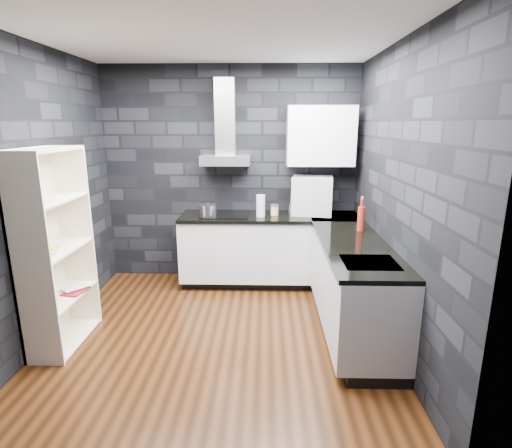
{
  "coord_description": "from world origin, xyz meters",
  "views": [
    {
      "loc": [
        0.45,
        -3.49,
        2.0
      ],
      "look_at": [
        0.35,
        0.45,
        1.0
      ],
      "focal_mm": 28.0,
      "sensor_mm": 36.0,
      "label": 1
    }
  ],
  "objects_px": {
    "storage_jar": "(274,211)",
    "fruit_bowl": "(48,251)",
    "bookshelf": "(56,250)",
    "utensil_crock": "(292,209)",
    "red_bottle": "(361,219)",
    "appliance_garage": "(312,196)",
    "pot": "(208,211)",
    "glass_vase": "(261,206)"
  },
  "relations": [
    {
      "from": "storage_jar",
      "to": "fruit_bowl",
      "type": "bearing_deg",
      "value": -141.29
    },
    {
      "from": "storage_jar",
      "to": "bookshelf",
      "type": "height_order",
      "value": "bookshelf"
    },
    {
      "from": "utensil_crock",
      "to": "red_bottle",
      "type": "height_order",
      "value": "red_bottle"
    },
    {
      "from": "appliance_garage",
      "to": "fruit_bowl",
      "type": "distance_m",
      "value": 2.96
    },
    {
      "from": "fruit_bowl",
      "to": "storage_jar",
      "type": "bearing_deg",
      "value": 38.71
    },
    {
      "from": "pot",
      "to": "appliance_garage",
      "type": "relative_size",
      "value": 0.43
    },
    {
      "from": "storage_jar",
      "to": "red_bottle",
      "type": "height_order",
      "value": "red_bottle"
    },
    {
      "from": "pot",
      "to": "red_bottle",
      "type": "distance_m",
      "value": 1.8
    },
    {
      "from": "fruit_bowl",
      "to": "bookshelf",
      "type": "bearing_deg",
      "value": 90.0
    },
    {
      "from": "bookshelf",
      "to": "utensil_crock",
      "type": "bearing_deg",
      "value": 19.92
    },
    {
      "from": "red_bottle",
      "to": "appliance_garage",
      "type": "bearing_deg",
      "value": 118.46
    },
    {
      "from": "bookshelf",
      "to": "glass_vase",
      "type": "bearing_deg",
      "value": 22.88
    },
    {
      "from": "storage_jar",
      "to": "appliance_garage",
      "type": "xyz_separation_m",
      "value": [
        0.46,
        0.08,
        0.17
      ]
    },
    {
      "from": "glass_vase",
      "to": "storage_jar",
      "type": "distance_m",
      "value": 0.2
    },
    {
      "from": "pot",
      "to": "bookshelf",
      "type": "xyz_separation_m",
      "value": [
        -1.17,
        -1.34,
        -0.07
      ]
    },
    {
      "from": "glass_vase",
      "to": "utensil_crock",
      "type": "height_order",
      "value": "glass_vase"
    },
    {
      "from": "utensil_crock",
      "to": "glass_vase",
      "type": "bearing_deg",
      "value": -162.3
    },
    {
      "from": "glass_vase",
      "to": "appliance_garage",
      "type": "height_order",
      "value": "appliance_garage"
    },
    {
      "from": "utensil_crock",
      "to": "pot",
      "type": "bearing_deg",
      "value": -171.23
    },
    {
      "from": "utensil_crock",
      "to": "bookshelf",
      "type": "bearing_deg",
      "value": -145.62
    },
    {
      "from": "glass_vase",
      "to": "utensil_crock",
      "type": "bearing_deg",
      "value": 17.7
    },
    {
      "from": "storage_jar",
      "to": "red_bottle",
      "type": "xyz_separation_m",
      "value": [
        0.89,
        -0.71,
        0.07
      ]
    },
    {
      "from": "red_bottle",
      "to": "fruit_bowl",
      "type": "xyz_separation_m",
      "value": [
        -2.87,
        -0.88,
        -0.09
      ]
    },
    {
      "from": "appliance_garage",
      "to": "fruit_bowl",
      "type": "relative_size",
      "value": 2.45
    },
    {
      "from": "appliance_garage",
      "to": "bookshelf",
      "type": "bearing_deg",
      "value": -139.33
    },
    {
      "from": "red_bottle",
      "to": "glass_vase",
      "type": "bearing_deg",
      "value": 149.24
    },
    {
      "from": "appliance_garage",
      "to": "red_bottle",
      "type": "height_order",
      "value": "appliance_garage"
    },
    {
      "from": "storage_jar",
      "to": "red_bottle",
      "type": "relative_size",
      "value": 0.45
    },
    {
      "from": "pot",
      "to": "utensil_crock",
      "type": "height_order",
      "value": "same"
    },
    {
      "from": "pot",
      "to": "red_bottle",
      "type": "bearing_deg",
      "value": -19.41
    },
    {
      "from": "red_bottle",
      "to": "bookshelf",
      "type": "distance_m",
      "value": 2.97
    },
    {
      "from": "appliance_garage",
      "to": "glass_vase",
      "type": "bearing_deg",
      "value": -157.51
    },
    {
      "from": "utensil_crock",
      "to": "fruit_bowl",
      "type": "xyz_separation_m",
      "value": [
        -2.2,
        -1.63,
        -0.03
      ]
    },
    {
      "from": "glass_vase",
      "to": "appliance_garage",
      "type": "xyz_separation_m",
      "value": [
        0.63,
        0.16,
        0.09
      ]
    },
    {
      "from": "red_bottle",
      "to": "bookshelf",
      "type": "relative_size",
      "value": 0.14
    },
    {
      "from": "appliance_garage",
      "to": "bookshelf",
      "type": "relative_size",
      "value": 0.27
    },
    {
      "from": "storage_jar",
      "to": "red_bottle",
      "type": "distance_m",
      "value": 1.14
    },
    {
      "from": "red_bottle",
      "to": "fruit_bowl",
      "type": "distance_m",
      "value": 3.0
    },
    {
      "from": "pot",
      "to": "fruit_bowl",
      "type": "height_order",
      "value": "pot"
    },
    {
      "from": "glass_vase",
      "to": "storage_jar",
      "type": "xyz_separation_m",
      "value": [
        0.17,
        0.08,
        -0.07
      ]
    },
    {
      "from": "red_bottle",
      "to": "bookshelf",
      "type": "xyz_separation_m",
      "value": [
        -2.87,
        -0.75,
        -0.13
      ]
    },
    {
      "from": "glass_vase",
      "to": "utensil_crock",
      "type": "distance_m",
      "value": 0.41
    }
  ]
}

